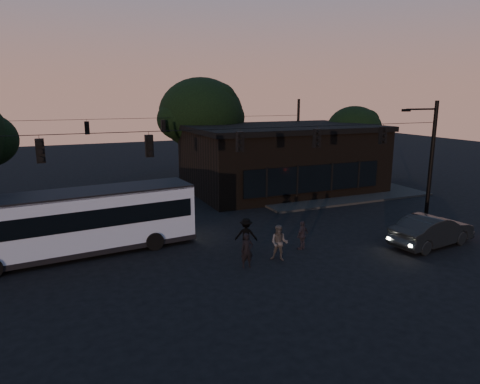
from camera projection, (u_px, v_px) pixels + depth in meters
name	position (u px, v px, depth m)	size (l,w,h in m)	color
ground	(276.00, 277.00, 18.77)	(120.00, 120.00, 0.00)	black
sidewalk_far_right	(323.00, 190.00, 35.96)	(14.00, 10.00, 0.15)	black
building	(281.00, 158.00, 35.98)	(15.40, 10.41, 5.40)	black
tree_behind	(201.00, 114.00, 38.66)	(7.60, 7.60, 9.43)	black
tree_right	(354.00, 130.00, 40.87)	(5.20, 5.20, 6.86)	black
signal_rig_near	(240.00, 164.00, 21.38)	(26.24, 0.30, 7.50)	black
signal_rig_far	(164.00, 140.00, 35.74)	(26.24, 0.30, 7.50)	black
bus	(79.00, 219.00, 21.16)	(11.56, 3.71, 3.20)	#A1B0CD
car	(432.00, 231.00, 22.54)	(1.75, 5.02, 1.65)	black
pedestrian_a	(247.00, 250.00, 19.67)	(0.59, 0.39, 1.63)	black
pedestrian_b	(279.00, 243.00, 20.50)	(0.86, 0.67, 1.76)	#3E3A38
pedestrian_c	(302.00, 235.00, 22.03)	(0.89, 0.37, 1.52)	black
pedestrian_d	(246.00, 235.00, 21.67)	(1.14, 0.65, 1.76)	black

